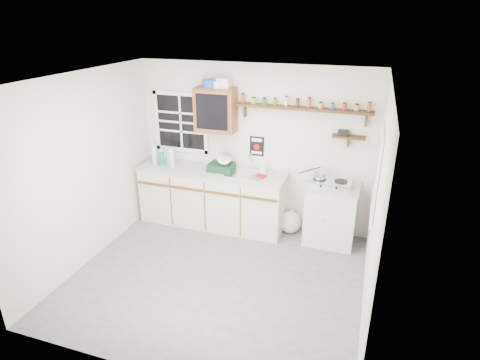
% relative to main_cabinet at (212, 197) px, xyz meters
% --- Properties ---
extents(room, '(3.64, 3.24, 2.54)m').
position_rel_main_cabinet_xyz_m(room, '(0.58, -1.30, 0.79)').
color(room, '#515153').
rests_on(room, ground).
extents(main_cabinet, '(2.31, 0.63, 0.92)m').
position_rel_main_cabinet_xyz_m(main_cabinet, '(0.00, 0.00, 0.00)').
color(main_cabinet, beige).
rests_on(main_cabinet, floor).
extents(right_cabinet, '(0.73, 0.57, 0.91)m').
position_rel_main_cabinet_xyz_m(right_cabinet, '(1.83, 0.03, -0.01)').
color(right_cabinet, silver).
rests_on(right_cabinet, floor).
extents(sink, '(0.52, 0.44, 0.29)m').
position_rel_main_cabinet_xyz_m(sink, '(0.54, 0.01, 0.47)').
color(sink, silver).
rests_on(sink, main_cabinet).
extents(upper_cabinet, '(0.60, 0.32, 0.65)m').
position_rel_main_cabinet_xyz_m(upper_cabinet, '(0.03, 0.14, 1.36)').
color(upper_cabinet, brown).
rests_on(upper_cabinet, wall_back).
extents(upper_cabinet_clutter, '(0.42, 0.24, 0.14)m').
position_rel_main_cabinet_xyz_m(upper_cabinet_clutter, '(0.04, 0.14, 1.75)').
color(upper_cabinet_clutter, '#1A40AF').
rests_on(upper_cabinet_clutter, upper_cabinet).
extents(spice_shelf, '(1.91, 0.18, 0.35)m').
position_rel_main_cabinet_xyz_m(spice_shelf, '(1.31, 0.21, 1.47)').
color(spice_shelf, '#301D0D').
rests_on(spice_shelf, wall_back).
extents(secondary_shelf, '(0.45, 0.16, 0.24)m').
position_rel_main_cabinet_xyz_m(secondary_shelf, '(1.94, 0.22, 1.12)').
color(secondary_shelf, '#301D0D').
rests_on(secondary_shelf, wall_back).
extents(warning_sign, '(0.22, 0.02, 0.30)m').
position_rel_main_cabinet_xyz_m(warning_sign, '(0.63, 0.29, 0.82)').
color(warning_sign, black).
rests_on(warning_sign, wall_back).
extents(window_back, '(0.93, 0.03, 0.98)m').
position_rel_main_cabinet_xyz_m(window_back, '(-0.62, 0.29, 1.09)').
color(window_back, black).
rests_on(window_back, wall_back).
extents(window_right, '(0.03, 0.78, 1.08)m').
position_rel_main_cabinet_xyz_m(window_right, '(2.37, -0.75, 0.99)').
color(window_right, black).
rests_on(window_right, wall_back).
extents(water_bottles, '(0.40, 0.19, 0.31)m').
position_rel_main_cabinet_xyz_m(water_bottles, '(-0.80, -0.02, 0.59)').
color(water_bottles, silver).
rests_on(water_bottles, main_cabinet).
extents(dish_rack, '(0.38, 0.30, 0.29)m').
position_rel_main_cabinet_xyz_m(dish_rack, '(0.17, 0.03, 0.55)').
color(dish_rack, black).
rests_on(dish_rack, main_cabinet).
extents(soap_bottle, '(0.09, 0.09, 0.18)m').
position_rel_main_cabinet_xyz_m(soap_bottle, '(0.80, 0.09, 0.55)').
color(soap_bottle, silver).
rests_on(soap_bottle, main_cabinet).
extents(rag, '(0.17, 0.16, 0.02)m').
position_rel_main_cabinet_xyz_m(rag, '(0.79, -0.03, 0.47)').
color(rag, maroon).
rests_on(rag, main_cabinet).
extents(hotplate, '(0.60, 0.34, 0.08)m').
position_rel_main_cabinet_xyz_m(hotplate, '(1.79, 0.01, 0.49)').
color(hotplate, silver).
rests_on(hotplate, right_cabinet).
extents(saucepan, '(0.38, 0.18, 0.16)m').
position_rel_main_cabinet_xyz_m(saucepan, '(1.63, 0.01, 0.57)').
color(saucepan, silver).
rests_on(saucepan, hotplate).
extents(trash_bag, '(0.38, 0.34, 0.43)m').
position_rel_main_cabinet_xyz_m(trash_bag, '(1.24, 0.10, -0.28)').
color(trash_bag, silver).
rests_on(trash_bag, floor).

